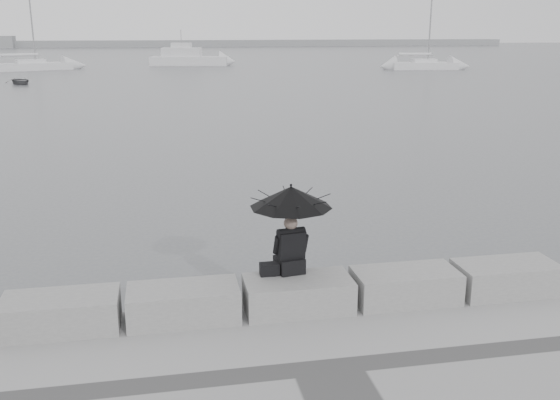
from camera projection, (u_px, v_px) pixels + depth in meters
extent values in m
plane|color=#4F5254|center=(292.00, 326.00, 9.95)|extent=(360.00, 360.00, 0.00)
cube|color=gray|center=(61.00, 313.00, 8.71)|extent=(1.60, 0.80, 0.50)
cube|color=gray|center=(184.00, 304.00, 9.02)|extent=(1.60, 0.80, 0.50)
cube|color=gray|center=(298.00, 295.00, 9.33)|extent=(1.60, 0.80, 0.50)
cube|color=gray|center=(405.00, 286.00, 9.64)|extent=(1.60, 0.80, 0.50)
cube|color=gray|center=(506.00, 278.00, 9.95)|extent=(1.60, 0.80, 0.50)
sphere|color=#726056|center=(291.00, 223.00, 9.34)|extent=(0.21, 0.21, 0.21)
cylinder|color=black|center=(291.00, 219.00, 9.31)|extent=(0.02, 0.02, 1.00)
cone|color=black|center=(291.00, 197.00, 9.22)|extent=(1.24, 1.24, 0.32)
sphere|color=black|center=(291.00, 185.00, 9.18)|extent=(0.04, 0.04, 0.04)
cube|color=black|center=(270.00, 269.00, 9.39)|extent=(0.29, 0.17, 0.19)
cube|color=gray|center=(165.00, 44.00, 156.46)|extent=(180.00, 6.00, 1.60)
cube|color=silver|center=(31.00, 67.00, 70.07)|extent=(8.98, 5.60, 0.90)
cube|color=silver|center=(31.00, 62.00, 69.91)|extent=(3.44, 2.66, 0.50)
cylinder|color=gray|center=(25.00, 7.00, 68.35)|extent=(0.16, 0.16, 12.00)
cylinder|color=gray|center=(30.00, 56.00, 69.73)|extent=(4.57, 2.00, 0.10)
cube|color=silver|center=(424.00, 66.00, 71.52)|extent=(7.74, 3.16, 0.90)
cube|color=silver|center=(424.00, 61.00, 71.36)|extent=(2.79, 1.86, 0.50)
cylinder|color=gray|center=(427.00, 8.00, 69.80)|extent=(0.16, 0.16, 12.00)
cylinder|color=gray|center=(424.00, 55.00, 71.19)|extent=(4.23, 0.53, 0.10)
cube|color=silver|center=(190.00, 61.00, 79.26)|extent=(10.10, 4.83, 1.20)
cube|color=silver|center=(189.00, 52.00, 78.97)|extent=(5.22, 3.20, 1.20)
cube|color=silver|center=(189.00, 45.00, 78.73)|extent=(2.72, 2.09, 0.60)
cylinder|color=gray|center=(189.00, 36.00, 78.44)|extent=(0.08, 0.08, 1.60)
imported|color=slate|center=(20.00, 81.00, 52.85)|extent=(3.22, 2.47, 0.50)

